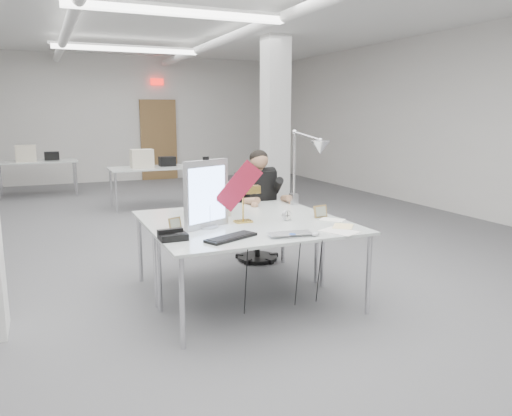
# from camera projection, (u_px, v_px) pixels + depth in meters

# --- Properties ---
(room_shell) EXTENTS (10.04, 14.04, 3.24)m
(room_shell) POSITION_uv_depth(u_px,v_px,m) (184.00, 118.00, 6.54)
(room_shell) COLOR #525254
(room_shell) RESTS_ON ground
(desk_main) EXTENTS (1.80, 0.90, 0.02)m
(desk_main) POSITION_uv_depth(u_px,v_px,m) (263.00, 232.00, 4.33)
(desk_main) COLOR silver
(desk_main) RESTS_ON room_shell
(desk_second) EXTENTS (1.80, 0.90, 0.02)m
(desk_second) POSITION_uv_depth(u_px,v_px,m) (228.00, 213.00, 5.14)
(desk_second) COLOR silver
(desk_second) RESTS_ON room_shell
(bg_desk_a) EXTENTS (1.60, 0.80, 0.02)m
(bg_desk_a) POSITION_uv_depth(u_px,v_px,m) (153.00, 168.00, 9.36)
(bg_desk_a) COLOR silver
(bg_desk_a) RESTS_ON room_shell
(bg_desk_b) EXTENTS (1.60, 0.80, 0.02)m
(bg_desk_b) POSITION_uv_depth(u_px,v_px,m) (37.00, 162.00, 10.57)
(bg_desk_b) COLOR silver
(bg_desk_b) RESTS_ON room_shell
(office_chair) EXTENTS (0.67, 0.67, 1.17)m
(office_chair) POSITION_uv_depth(u_px,v_px,m) (257.00, 213.00, 5.96)
(office_chair) COLOR black
(office_chair) RESTS_ON room_shell
(seated_person) EXTENTS (0.57, 0.66, 0.88)m
(seated_person) POSITION_uv_depth(u_px,v_px,m) (259.00, 187.00, 5.85)
(seated_person) COLOR black
(seated_person) RESTS_ON office_chair
(monitor) EXTENTS (0.46, 0.25, 0.60)m
(monitor) POSITION_uv_depth(u_px,v_px,m) (207.00, 194.00, 4.40)
(monitor) COLOR #AFAFB4
(monitor) RESTS_ON desk_main
(pennant) EXTENTS (0.43, 0.13, 0.47)m
(pennant) POSITION_uv_depth(u_px,v_px,m) (239.00, 186.00, 4.47)
(pennant) COLOR maroon
(pennant) RESTS_ON monitor
(keyboard) EXTENTS (0.49, 0.33, 0.02)m
(keyboard) POSITION_uv_depth(u_px,v_px,m) (231.00, 238.00, 4.05)
(keyboard) COLOR black
(keyboard) RESTS_ON desk_main
(laptop) EXTENTS (0.40, 0.29, 0.03)m
(laptop) POSITION_uv_depth(u_px,v_px,m) (292.00, 236.00, 4.09)
(laptop) COLOR #A4A5A9
(laptop) RESTS_ON desk_main
(mouse) EXTENTS (0.10, 0.08, 0.03)m
(mouse) POSITION_uv_depth(u_px,v_px,m) (315.00, 234.00, 4.14)
(mouse) COLOR silver
(mouse) RESTS_ON desk_main
(bankers_lamp) EXTENTS (0.30, 0.14, 0.33)m
(bankers_lamp) POSITION_uv_depth(u_px,v_px,m) (243.00, 205.00, 4.63)
(bankers_lamp) COLOR gold
(bankers_lamp) RESTS_ON desk_main
(desk_phone) EXTENTS (0.22, 0.20, 0.05)m
(desk_phone) POSITION_uv_depth(u_px,v_px,m) (173.00, 236.00, 4.03)
(desk_phone) COLOR black
(desk_phone) RESTS_ON desk_main
(picture_frame_left) EXTENTS (0.13, 0.08, 0.10)m
(picture_frame_left) POSITION_uv_depth(u_px,v_px,m) (175.00, 223.00, 4.40)
(picture_frame_left) COLOR olive
(picture_frame_left) RESTS_ON desk_main
(picture_frame_right) EXTENTS (0.16, 0.06, 0.12)m
(picture_frame_right) POSITION_uv_depth(u_px,v_px,m) (320.00, 211.00, 4.87)
(picture_frame_right) COLOR olive
(picture_frame_right) RESTS_ON desk_main
(desk_clock) EXTENTS (0.10, 0.06, 0.10)m
(desk_clock) POSITION_uv_depth(u_px,v_px,m) (286.00, 215.00, 4.74)
(desk_clock) COLOR #B3B3B8
(desk_clock) RESTS_ON desk_main
(paper_stack_a) EXTENTS (0.32, 0.37, 0.01)m
(paper_stack_a) POSITION_uv_depth(u_px,v_px,m) (339.00, 231.00, 4.29)
(paper_stack_a) COLOR white
(paper_stack_a) RESTS_ON desk_main
(paper_stack_b) EXTENTS (0.28, 0.29, 0.01)m
(paper_stack_b) POSITION_uv_depth(u_px,v_px,m) (343.00, 226.00, 4.48)
(paper_stack_b) COLOR #FFE298
(paper_stack_b) RESTS_ON desk_main
(paper_stack_c) EXTENTS (0.26, 0.27, 0.01)m
(paper_stack_c) POSITION_uv_depth(u_px,v_px,m) (332.00, 220.00, 4.75)
(paper_stack_c) COLOR white
(paper_stack_c) RESTS_ON desk_main
(beige_monitor) EXTENTS (0.40, 0.38, 0.33)m
(beige_monitor) POSITION_uv_depth(u_px,v_px,m) (211.00, 198.00, 5.02)
(beige_monitor) COLOR beige
(beige_monitor) RESTS_ON desk_second
(architect_lamp) EXTENTS (0.44, 0.72, 0.87)m
(architect_lamp) POSITION_uv_depth(u_px,v_px,m) (305.00, 168.00, 5.27)
(architect_lamp) COLOR silver
(architect_lamp) RESTS_ON desk_second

